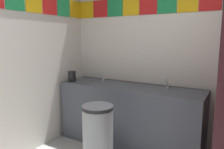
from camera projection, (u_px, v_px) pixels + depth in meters
wall_back at (196, 52)px, 2.75m from camera, size 3.61×0.09×2.60m
vanity_counter at (129, 115)px, 3.01m from camera, size 1.96×0.57×0.84m
faucet_left at (102, 78)px, 3.26m from camera, size 0.04×0.10×0.14m
faucet_right at (167, 85)px, 2.77m from camera, size 0.04×0.10×0.14m
soap_dispenser at (72, 76)px, 3.23m from camera, size 0.09×0.09×0.16m
trash_bin at (98, 136)px, 2.52m from camera, size 0.36×0.36×0.73m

